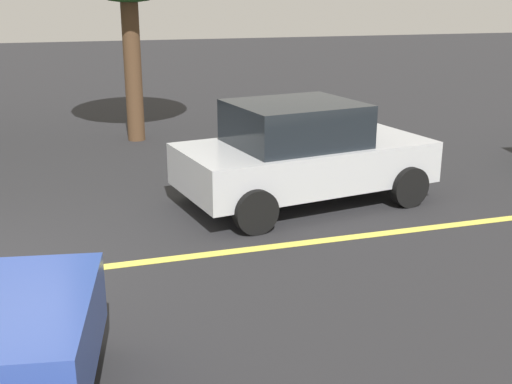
# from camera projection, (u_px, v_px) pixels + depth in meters

# --- Properties ---
(lane_marking_centre) EXTENTS (28.00, 0.16, 0.01)m
(lane_marking_centre) POSITION_uv_depth(u_px,v_px,m) (210.00, 254.00, 8.13)
(lane_marking_centre) COLOR #E0D14C
(car_silver_far_lane) EXTENTS (4.16, 2.57, 1.61)m
(car_silver_far_lane) POSITION_uv_depth(u_px,v_px,m) (302.00, 153.00, 9.97)
(car_silver_far_lane) COLOR #B7BABF
(car_silver_far_lane) RESTS_ON ground_plane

